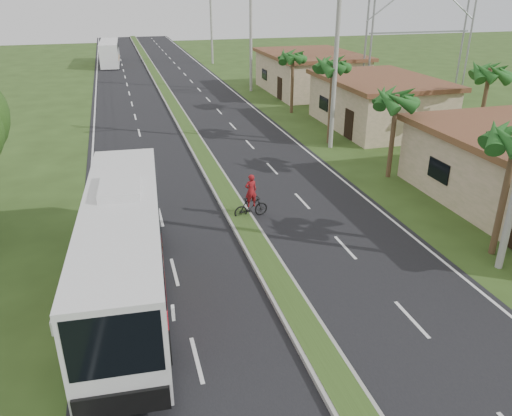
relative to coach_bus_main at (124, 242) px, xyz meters
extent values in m
plane|color=#2D4318|center=(5.18, -3.97, -2.06)|extent=(180.00, 180.00, 0.00)
cube|color=black|center=(5.18, 16.03, -2.05)|extent=(14.00, 160.00, 0.02)
cube|color=gray|center=(5.18, 16.03, -1.97)|extent=(1.20, 160.00, 0.17)
cube|color=#2D4318|center=(5.18, 16.03, -1.88)|extent=(0.95, 160.00, 0.02)
cube|color=silver|center=(-1.52, 16.03, -2.06)|extent=(0.12, 160.00, 0.01)
cube|color=silver|center=(11.88, 16.03, -2.06)|extent=(0.12, 160.00, 0.01)
cube|color=tan|center=(19.18, 18.03, -0.39)|extent=(7.00, 10.00, 3.35)
cube|color=brown|center=(19.18, 18.03, 1.45)|extent=(7.60, 10.60, 0.32)
cube|color=tan|center=(19.18, 32.03, -0.31)|extent=(8.00, 11.00, 3.50)
cube|color=brown|center=(19.18, 32.03, 1.60)|extent=(8.60, 11.60, 0.32)
cylinder|color=#473321|center=(14.18, -0.97, 0.44)|extent=(0.26, 0.26, 5.00)
cylinder|color=#473321|center=(14.58, 8.03, 0.24)|extent=(0.26, 0.26, 4.60)
cylinder|color=#473321|center=(13.98, 15.03, 0.64)|extent=(0.26, 0.26, 5.40)
cylinder|color=#473321|center=(14.48, 24.03, 0.34)|extent=(0.26, 0.26, 4.80)
cylinder|color=#473321|center=(22.68, 11.03, 0.54)|extent=(0.26, 0.26, 5.20)
cylinder|color=gray|center=(13.68, 14.03, 3.94)|extent=(0.28, 0.28, 12.00)
cylinder|color=gray|center=(13.68, 34.03, 3.44)|extent=(0.28, 0.28, 11.00)
cylinder|color=gray|center=(13.68, 54.03, 3.19)|extent=(0.28, 0.28, 10.50)
cylinder|color=gray|center=(22.18, 25.53, 3.94)|extent=(0.18, 0.18, 12.00)
cylinder|color=gray|center=(32.18, 25.53, 3.94)|extent=(0.18, 0.18, 12.00)
cylinder|color=gray|center=(22.18, 26.53, 3.94)|extent=(0.18, 0.18, 12.00)
cylinder|color=gray|center=(32.18, 26.53, 3.94)|extent=(0.18, 0.18, 12.00)
cube|color=gray|center=(27.18, 26.03, 3.94)|extent=(10.00, 0.14, 0.14)
cube|color=silver|center=(0.00, -0.05, -0.10)|extent=(3.20, 11.74, 3.05)
cube|color=black|center=(0.04, 0.53, 0.56)|extent=(3.09, 9.43, 1.22)
cube|color=black|center=(-0.39, -5.78, 0.38)|extent=(2.18, 0.29, 1.71)
cube|color=red|center=(-0.08, -1.21, -0.71)|extent=(2.80, 5.18, 0.53)
cube|color=yellow|center=(0.02, 0.24, -0.96)|extent=(2.66, 3.06, 0.24)
cube|color=silver|center=(0.07, 1.10, 1.55)|extent=(1.51, 2.41, 0.27)
cylinder|color=black|center=(-1.34, -3.64, -1.56)|extent=(0.38, 1.02, 1.01)
cylinder|color=black|center=(0.84, -3.79, -1.56)|extent=(0.38, 1.02, 1.01)
cylinder|color=black|center=(-0.88, 3.11, -1.56)|extent=(0.38, 1.02, 1.01)
cylinder|color=black|center=(1.30, 2.96, -1.56)|extent=(0.38, 1.02, 1.01)
cube|color=white|center=(0.28, 56.69, -0.48)|extent=(2.68, 10.51, 2.90)
cube|color=black|center=(0.30, 57.15, 0.39)|extent=(2.62, 7.79, 0.99)
cube|color=orange|center=(0.24, 55.79, -1.03)|extent=(2.51, 5.08, 0.32)
cylinder|color=black|center=(-0.89, 52.43, -1.63)|extent=(0.31, 0.88, 0.87)
cylinder|color=black|center=(1.10, 52.35, -1.63)|extent=(0.31, 0.88, 0.87)
cylinder|color=black|center=(-0.56, 60.58, -1.63)|extent=(0.31, 0.88, 0.87)
cylinder|color=black|center=(1.43, 60.50, -1.63)|extent=(0.31, 0.88, 0.87)
imported|color=black|center=(5.73, 4.94, -1.57)|extent=(1.70, 0.70, 0.99)
imported|color=maroon|center=(5.73, 4.94, -0.73)|extent=(0.62, 0.45, 1.56)
camera|label=1|loc=(0.24, -15.31, 7.83)|focal=35.00mm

